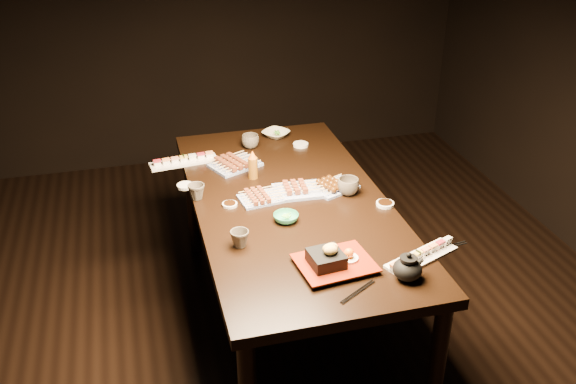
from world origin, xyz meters
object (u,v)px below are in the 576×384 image
object	(u,v)px
sushi_platter_near	(422,254)
teacup_near_left	(240,239)
yakitori_plate_center	(261,195)
tempura_tray	(335,256)
teacup_mid_right	(348,186)
condiment_bottle	(253,165)
dining_table	(291,266)
teapot	(408,266)
sushi_platter_far	(184,159)
teacup_far_left	(196,192)
edamame_bowl_green	(286,218)
edamame_bowl_cream	(276,134)
yakitori_plate_left	(235,161)
yakitori_plate_right	(300,187)
teacup_far_right	(250,141)

from	to	relation	value
sushi_platter_near	teacup_near_left	distance (m)	0.75
yakitori_plate_center	tempura_tray	xyz separation A→B (m)	(0.16, -0.62, 0.03)
sushi_platter_near	teacup_mid_right	distance (m)	0.61
sushi_platter_near	condiment_bottle	bearing A→B (deg)	97.77
dining_table	teapot	xyz separation A→B (m)	(0.28, -0.72, 0.43)
sushi_platter_far	teacup_far_left	bearing A→B (deg)	85.07
edamame_bowl_green	condiment_bottle	size ratio (longest dim) A/B	0.76
yakitori_plate_center	edamame_bowl_green	bearing A→B (deg)	-82.10
yakitori_plate_center	teacup_near_left	world-z (taller)	teacup_near_left
yakitori_plate_center	edamame_bowl_green	distance (m)	0.23
sushi_platter_near	edamame_bowl_cream	distance (m)	1.39
edamame_bowl_cream	condiment_bottle	xyz separation A→B (m)	(-0.24, -0.48, 0.06)
sushi_platter_far	edamame_bowl_cream	size ratio (longest dim) A/B	2.47
yakitori_plate_left	dining_table	bearing A→B (deg)	-90.76
edamame_bowl_green	teacup_far_left	size ratio (longest dim) A/B	1.40
yakitori_plate_right	condiment_bottle	xyz separation A→B (m)	(-0.19, 0.21, 0.04)
sushi_platter_near	yakitori_plate_left	world-z (taller)	yakitori_plate_left
sushi_platter_far	teacup_far_left	distance (m)	0.41
edamame_bowl_green	yakitori_plate_center	bearing A→B (deg)	106.08
edamame_bowl_cream	teapot	world-z (taller)	teapot
edamame_bowl_green	tempura_tray	size ratio (longest dim) A/B	0.38
yakitori_plate_center	condiment_bottle	bearing A→B (deg)	79.22
yakitori_plate_right	condiment_bottle	world-z (taller)	condiment_bottle
teacup_far_left	tempura_tray	bearing A→B (deg)	-56.99
sushi_platter_near	teacup_mid_right	bearing A→B (deg)	77.57
dining_table	condiment_bottle	world-z (taller)	condiment_bottle
sushi_platter_near	sushi_platter_far	xyz separation A→B (m)	(-0.84, 1.15, 0.00)
yakitori_plate_right	edamame_bowl_green	xyz separation A→B (m)	(-0.13, -0.25, -0.01)
yakitori_plate_center	tempura_tray	size ratio (longest dim) A/B	0.68
dining_table	edamame_bowl_green	world-z (taller)	edamame_bowl_green
sushi_platter_far	dining_table	bearing A→B (deg)	122.39
sushi_platter_near	condiment_bottle	world-z (taller)	condiment_bottle
yakitori_plate_left	tempura_tray	distance (m)	1.03
teacup_far_left	teacup_far_right	xyz separation A→B (m)	(0.37, 0.52, 0.00)
teacup_mid_right	teapot	distance (m)	0.71
edamame_bowl_green	yakitori_plate_right	bearing A→B (deg)	61.89
dining_table	edamame_bowl_cream	xyz separation A→B (m)	(0.11, 0.76, 0.39)
yakitori_plate_left	condiment_bottle	size ratio (longest dim) A/B	1.63
yakitori_plate_center	edamame_bowl_green	world-z (taller)	yakitori_plate_center
yakitori_plate_left	condiment_bottle	xyz separation A→B (m)	(0.06, -0.15, 0.04)
tempura_tray	teacup_mid_right	world-z (taller)	tempura_tray
dining_table	edamame_bowl_cream	bearing A→B (deg)	63.51
dining_table	edamame_bowl_green	xyz separation A→B (m)	(-0.07, -0.18, 0.39)
teacup_far_right	teacup_far_left	bearing A→B (deg)	-125.57
teacup_near_left	teacup_far_left	distance (m)	0.48
teacup_mid_right	sushi_platter_near	bearing A→B (deg)	-80.06
yakitori_plate_center	teacup_far_right	bearing A→B (deg)	74.88
dining_table	sushi_platter_near	world-z (taller)	sushi_platter_near
sushi_platter_near	edamame_bowl_green	distance (m)	0.63
yakitori_plate_left	tempura_tray	bearing A→B (deg)	-102.00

